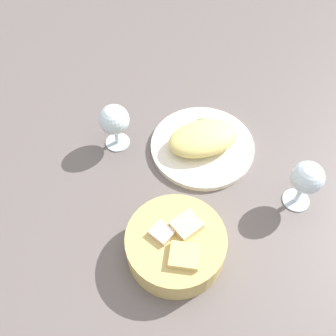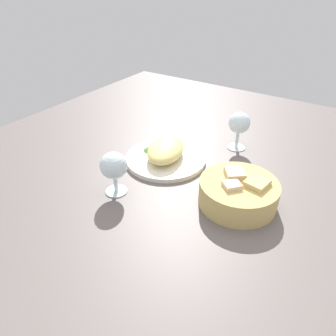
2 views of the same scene
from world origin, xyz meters
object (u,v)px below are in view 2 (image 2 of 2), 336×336
(plate, at_px, (166,158))
(wine_glass_far, at_px, (239,125))
(bread_basket, at_px, (239,192))
(wine_glass_near, at_px, (114,167))

(plate, height_order, wine_glass_far, wine_glass_far)
(bread_basket, distance_m, wine_glass_near, 0.32)
(wine_glass_near, xyz_separation_m, wine_glass_far, (-0.39, 0.17, 0.01))
(bread_basket, bearing_deg, wine_glass_near, -65.24)
(wine_glass_far, bearing_deg, bread_basket, 23.41)
(bread_basket, height_order, wine_glass_near, wine_glass_near)
(bread_basket, bearing_deg, plate, -105.08)
(plate, relative_size, wine_glass_far, 1.98)
(bread_basket, bearing_deg, wine_glass_far, -156.59)
(plate, distance_m, wine_glass_near, 0.21)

